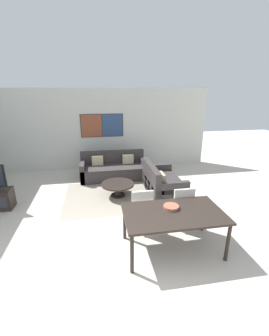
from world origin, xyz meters
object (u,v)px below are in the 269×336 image
(dining_chair_left, at_px, (141,206))
(coffee_table, at_px, (118,186))
(sofa_side, at_px, (161,184))
(fruit_bowl, at_px, (171,207))
(dining_chair_centre, at_px, (181,204))
(sofa_main, at_px, (113,169))
(dining_table, at_px, (174,216))

(dining_chair_left, bearing_deg, coffee_table, 101.61)
(sofa_side, relative_size, fruit_bowl, 5.52)
(sofa_side, bearing_deg, dining_chair_centre, 178.79)
(fruit_bowl, bearing_deg, sofa_main, 101.74)
(coffee_table, relative_size, dining_chair_left, 0.98)
(sofa_side, distance_m, dining_chair_centre, 1.62)
(coffee_table, bearing_deg, dining_table, -72.22)
(sofa_side, bearing_deg, fruit_bowl, 168.16)
(sofa_main, height_order, dining_chair_left, dining_chair_left)
(sofa_main, height_order, dining_table, sofa_main)
(dining_chair_left, relative_size, dining_chair_centre, 1.00)
(sofa_side, bearing_deg, coffee_table, 89.37)
(coffee_table, height_order, dining_chair_left, dining_chair_left)
(coffee_table, distance_m, dining_table, 2.46)
(dining_chair_centre, relative_size, fruit_bowl, 3.21)
(fruit_bowl, bearing_deg, dining_chair_centre, 52.66)
(dining_table, distance_m, dining_chair_centre, 0.83)
(coffee_table, bearing_deg, sofa_side, -0.63)
(sofa_side, xyz_separation_m, dining_chair_left, (-0.87, -1.56, 0.22))
(sofa_main, bearing_deg, coffee_table, -90.00)
(fruit_bowl, bearing_deg, dining_table, -90.18)
(dining_chair_centre, bearing_deg, dining_table, -121.10)
(sofa_side, bearing_deg, dining_table, 168.88)
(coffee_table, bearing_deg, sofa_main, 90.00)
(coffee_table, distance_m, dining_chair_left, 1.62)
(coffee_table, xyz_separation_m, fruit_bowl, (0.74, -2.17, 0.50))
(sofa_side, distance_m, fruit_bowl, 2.26)
(sofa_side, relative_size, dining_table, 0.89)
(coffee_table, relative_size, fruit_bowl, 3.16)
(coffee_table, xyz_separation_m, dining_table, (0.74, -2.32, 0.40))
(fruit_bowl, bearing_deg, sofa_side, 78.16)
(coffee_table, height_order, fruit_bowl, fruit_bowl)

